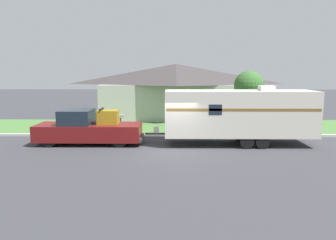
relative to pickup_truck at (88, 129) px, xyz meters
The scene contains 8 objects.
ground_plane 5.24m from the pickup_truck, 16.63° to the right, with size 120.00×120.00×0.00m, color #38383D.
curb_strip 5.51m from the pickup_truck, 24.63° to the left, with size 80.00×0.30×0.14m.
lawn_strip 7.77m from the pickup_truck, 50.09° to the left, with size 80.00×7.00×0.03m.
house_across_street 12.59m from the pickup_truck, 65.53° to the left, with size 13.88×7.04×4.83m.
pickup_truck is the anchor object (origin of this frame).
travel_trailer 8.70m from the pickup_truck, ahead, with size 9.54×2.49×3.36m.
mailbox 3.62m from the pickup_truck, 68.15° to the left, with size 0.48×0.20×1.27m.
tree_in_yard 11.07m from the pickup_truck, 21.62° to the left, with size 2.03×2.03×4.21m.
Camera 1 is at (-0.10, -16.99, 4.13)m, focal length 35.00 mm.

